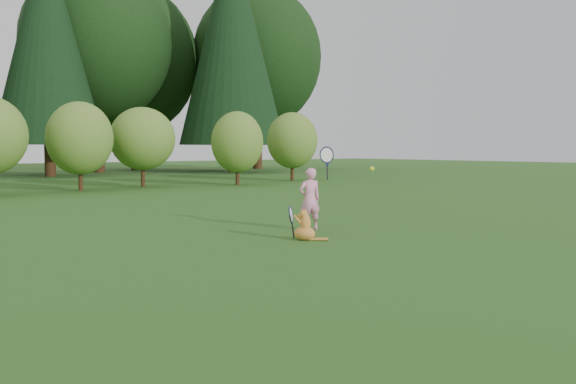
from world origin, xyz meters
TOP-DOWN VIEW (x-y plane):
  - ground at (0.00, 0.00)m, footprint 100.00×100.00m
  - shrub_row at (0.00, 13.00)m, footprint 28.00×3.00m
  - child at (1.13, 1.37)m, footprint 0.61×0.41m
  - cat at (0.29, 0.54)m, footprint 0.42×0.66m
  - tennis_ball at (1.18, 0.02)m, footprint 0.07×0.07m

SIDE VIEW (x-z plane):
  - ground at x=0.00m, z-range 0.00..0.00m
  - cat at x=0.29m, z-range -0.08..0.56m
  - child at x=1.13m, z-range -0.23..1.31m
  - tennis_ball at x=1.18m, z-range 1.01..1.08m
  - shrub_row at x=0.00m, z-range 0.00..2.80m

